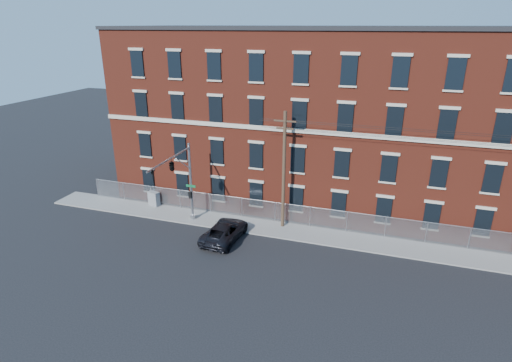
{
  "coord_description": "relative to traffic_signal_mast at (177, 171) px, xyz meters",
  "views": [
    {
      "loc": [
        9.77,
        -25.6,
        16.48
      ],
      "look_at": [
        0.12,
        4.0,
        4.63
      ],
      "focal_mm": 29.06,
      "sensor_mm": 36.0,
      "label": 1
    }
  ],
  "objects": [
    {
      "name": "chain_link_fence",
      "position": [
        18.0,
        4.12,
        -4.33
      ],
      "size": [
        59.06,
        0.06,
        1.85
      ],
      "color": "#A5A8AD",
      "rests_on": "ground"
    },
    {
      "name": "traffic_signal_mast",
      "position": [
        0.0,
        0.0,
        0.0
      ],
      "size": [
        0.9,
        6.75,
        7.0
      ],
      "color": "#9EA0A5",
      "rests_on": "ground"
    },
    {
      "name": "utility_pole_near",
      "position": [
        8.0,
        3.42,
        -0.05
      ],
      "size": [
        1.8,
        0.28,
        10.0
      ],
      "color": "#4B3625",
      "rests_on": "ground"
    },
    {
      "name": "utility_cabinet",
      "position": [
        -4.82,
        3.82,
        -4.58
      ],
      "size": [
        1.21,
        0.82,
        1.38
      ],
      "primitive_type": "cube",
      "rotation": [
        0.0,
        0.0,
        -0.27
      ],
      "color": "slate",
      "rests_on": "sidewalk"
    },
    {
      "name": "mill_building",
      "position": [
        18.0,
        11.75,
        2.76
      ],
      "size": [
        55.3,
        14.32,
        16.3
      ],
      "color": "maroon",
      "rests_on": "ground"
    },
    {
      "name": "sidewalk",
      "position": [
        18.0,
        2.82,
        -5.33
      ],
      "size": [
        65.0,
        3.0,
        0.12
      ],
      "primitive_type": "cube",
      "color": "gray",
      "rests_on": "ground"
    },
    {
      "name": "ground",
      "position": [
        6.0,
        -2.18,
        -5.39
      ],
      "size": [
        140.0,
        140.0,
        0.0
      ],
      "primitive_type": "plane",
      "color": "black",
      "rests_on": "ground"
    },
    {
      "name": "pickup_truck",
      "position": [
        4.08,
        -0.13,
        -4.65
      ],
      "size": [
        2.74,
        5.46,
        1.48
      ],
      "primitive_type": "imported",
      "rotation": [
        0.0,
        0.0,
        3.09
      ],
      "color": "black",
      "rests_on": "ground"
    }
  ]
}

